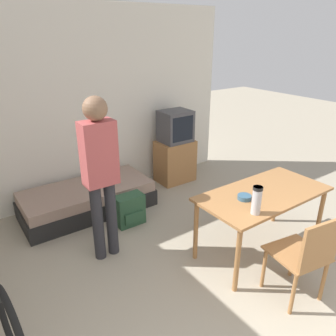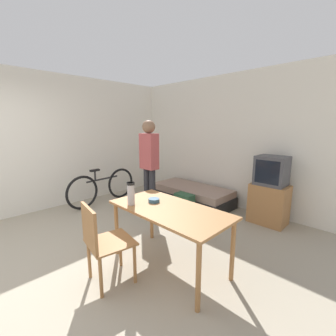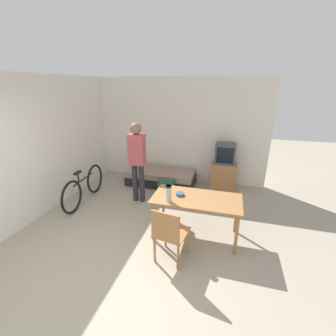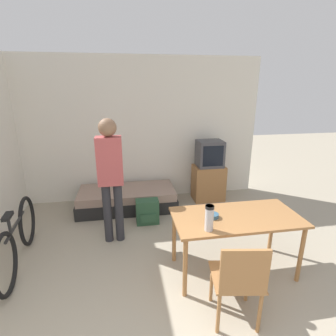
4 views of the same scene
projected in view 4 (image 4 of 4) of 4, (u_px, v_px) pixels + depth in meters
wall_back at (131, 131)px, 4.97m from camera, size 4.99×0.06×2.70m
daybed at (127, 199)px, 4.82m from camera, size 1.77×0.80×0.37m
tv at (209, 172)px, 5.09m from camera, size 0.59×0.42×1.18m
dining_table at (236, 222)px, 3.04m from camera, size 1.46×0.73×0.74m
wooden_chair at (239, 279)px, 2.35m from camera, size 0.52×0.52×0.90m
bicycle at (18, 239)px, 3.25m from camera, size 0.20×1.67×0.78m
person_standing at (110, 172)px, 3.55m from camera, size 0.34×0.24×1.78m
thermos_flask at (209, 217)px, 2.67m from camera, size 0.09×0.09×0.28m
mate_bowl at (212, 216)px, 2.97m from camera, size 0.14×0.14×0.05m
backpack at (147, 212)px, 4.28m from camera, size 0.37×0.24×0.41m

